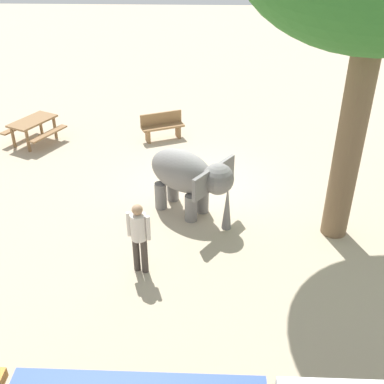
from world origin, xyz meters
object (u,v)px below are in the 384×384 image
(wooden_bench, at_px, (162,125))
(person_handler, at_px, (139,233))
(elephant, at_px, (189,176))
(picnic_table_near, at_px, (33,126))

(wooden_bench, bearing_deg, person_handler, 67.91)
(person_handler, distance_m, wooden_bench, 6.72)
(elephant, xyz_separation_m, person_handler, (0.91, 2.25, -0.09))
(wooden_bench, distance_m, picnic_table_near, 4.14)
(person_handler, relative_size, picnic_table_near, 0.81)
(person_handler, bearing_deg, picnic_table_near, 51.03)
(elephant, bearing_deg, person_handler, -77.28)
(elephant, xyz_separation_m, wooden_bench, (1.09, -4.45, -0.57))
(elephant, bearing_deg, picnic_table_near, 177.21)
(elephant, distance_m, person_handler, 2.43)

